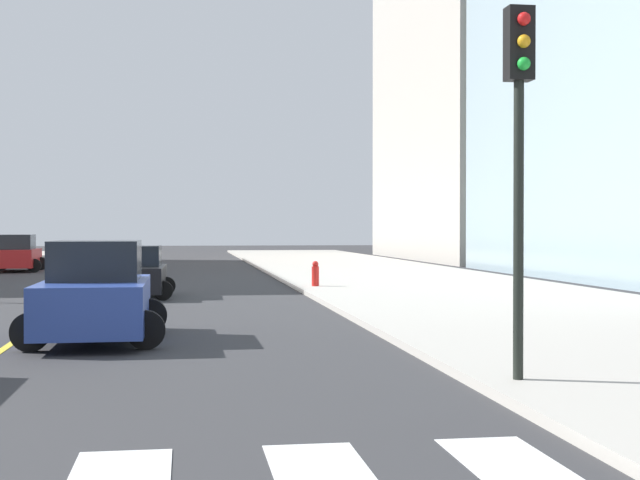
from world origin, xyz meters
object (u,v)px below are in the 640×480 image
at_px(car_blue_nearest, 96,294).
at_px(fire_hydrant, 315,274).
at_px(traffic_light_near_corner, 519,119).
at_px(car_red_third, 17,254).
at_px(car_black_fourth, 138,273).

relative_size(car_blue_nearest, fire_hydrant, 4.96).
bearing_deg(fire_hydrant, car_blue_nearest, -115.09).
bearing_deg(fire_hydrant, traffic_light_near_corner, -90.29).
height_order(car_blue_nearest, fire_hydrant, car_blue_nearest).
distance_m(car_blue_nearest, car_red_third, 30.15).
height_order(car_black_fourth, traffic_light_near_corner, traffic_light_near_corner).
distance_m(car_red_third, traffic_light_near_corner, 38.17).
relative_size(car_red_third, car_black_fourth, 1.14).
bearing_deg(car_black_fourth, car_blue_nearest, 90.05).
distance_m(car_black_fourth, traffic_light_near_corner, 18.64).
relative_size(car_red_third, fire_hydrant, 4.79).
height_order(car_red_third, car_black_fourth, car_red_third).
bearing_deg(car_red_third, car_black_fourth, -71.23).
xyz_separation_m(traffic_light_near_corner, fire_hydrant, (0.10, 19.94, -3.12)).
bearing_deg(car_black_fourth, car_red_third, -67.98).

